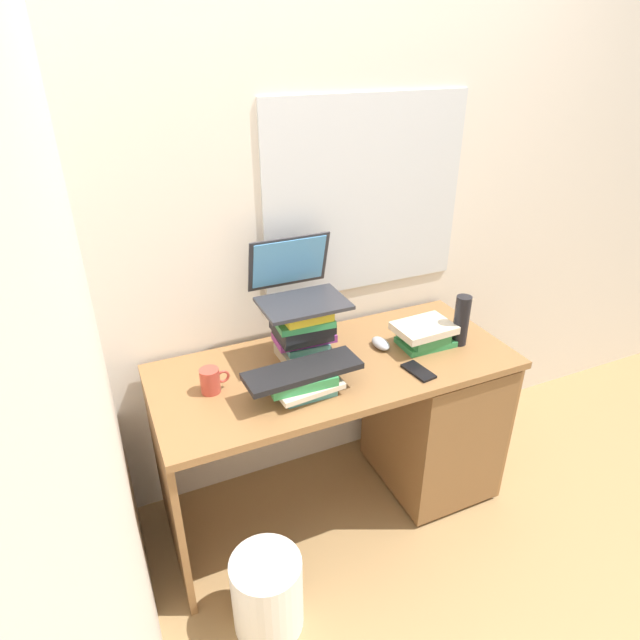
# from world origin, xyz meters

# --- Properties ---
(ground_plane) EXTENTS (6.00, 6.00, 0.00)m
(ground_plane) POSITION_xyz_m (0.00, 0.00, 0.00)
(ground_plane) COLOR #9E7A4C
(wall_back) EXTENTS (6.00, 0.06, 2.60)m
(wall_back) POSITION_xyz_m (0.00, 0.35, 1.30)
(wall_back) COLOR silver
(wall_back) RESTS_ON ground
(wall_left) EXTENTS (0.05, 6.00, 2.60)m
(wall_left) POSITION_xyz_m (-0.85, 0.00, 1.30)
(wall_left) COLOR beige
(wall_left) RESTS_ON ground
(desk) EXTENTS (1.42, 0.61, 0.74)m
(desk) POSITION_xyz_m (0.36, -0.02, 0.41)
(desk) COLOR olive
(desk) RESTS_ON ground
(book_stack_tall) EXTENTS (0.25, 0.20, 0.23)m
(book_stack_tall) POSITION_xyz_m (-0.10, 0.09, 0.87)
(book_stack_tall) COLOR gray
(book_stack_tall) RESTS_ON desk
(book_stack_keyboard_riser) EXTENTS (0.27, 0.19, 0.08)m
(book_stack_keyboard_riser) POSITION_xyz_m (-0.19, -0.12, 0.79)
(book_stack_keyboard_riser) COLOR teal
(book_stack_keyboard_riser) RESTS_ON desk
(book_stack_side) EXTENTS (0.25, 0.18, 0.10)m
(book_stack_side) POSITION_xyz_m (0.39, -0.02, 0.80)
(book_stack_side) COLOR #338C4C
(book_stack_side) RESTS_ON desk
(laptop) EXTENTS (0.33, 0.29, 0.23)m
(laptop) POSITION_xyz_m (-0.09, 0.16, 1.03)
(laptop) COLOR #2D2D33
(laptop) RESTS_ON book_stack_tall
(keyboard) EXTENTS (0.43, 0.16, 0.02)m
(keyboard) POSITION_xyz_m (-0.19, -0.13, 0.84)
(keyboard) COLOR black
(keyboard) RESTS_ON book_stack_keyboard_riser
(computer_mouse) EXTENTS (0.06, 0.10, 0.04)m
(computer_mouse) POSITION_xyz_m (0.22, 0.04, 0.76)
(computer_mouse) COLOR #A5A8AD
(computer_mouse) RESTS_ON desk
(mug) EXTENTS (0.11, 0.07, 0.09)m
(mug) POSITION_xyz_m (-0.49, 0.02, 0.79)
(mug) COLOR #B23F33
(mug) RESTS_ON desk
(water_bottle) EXTENTS (0.06, 0.06, 0.21)m
(water_bottle) POSITION_xyz_m (0.54, -0.07, 0.85)
(water_bottle) COLOR black
(water_bottle) RESTS_ON desk
(cell_phone) EXTENTS (0.08, 0.14, 0.01)m
(cell_phone) POSITION_xyz_m (0.26, -0.18, 0.75)
(cell_phone) COLOR black
(cell_phone) RESTS_ON desk
(wastebasket) EXTENTS (0.25, 0.25, 0.31)m
(wastebasket) POSITION_xyz_m (-0.46, -0.42, 0.16)
(wastebasket) COLOR silver
(wastebasket) RESTS_ON ground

